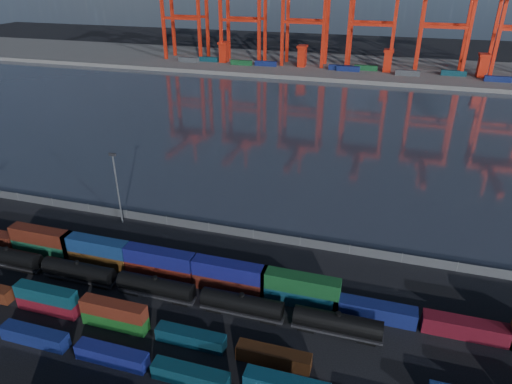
# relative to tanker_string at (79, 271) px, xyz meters

# --- Properties ---
(ground) EXTENTS (700.00, 700.00, 0.00)m
(ground) POSITION_rel_tanker_string_xyz_m (25.93, -5.12, -2.17)
(ground) COLOR black
(ground) RESTS_ON ground
(harbor_water) EXTENTS (700.00, 700.00, 0.00)m
(harbor_water) POSITION_rel_tanker_string_xyz_m (25.93, 99.88, -2.17)
(harbor_water) COLOR #2A303D
(harbor_water) RESTS_ON ground
(far_quay) EXTENTS (700.00, 70.00, 2.00)m
(far_quay) POSITION_rel_tanker_string_xyz_m (25.93, 204.88, -1.17)
(far_quay) COLOR #514F4C
(far_quay) RESTS_ON ground
(container_row_south) EXTENTS (125.95, 2.25, 4.79)m
(container_row_south) POSITION_rel_tanker_string_xyz_m (9.27, -14.81, -0.54)
(container_row_south) COLOR #37393C
(container_row_south) RESTS_ON ground
(container_row_mid) EXTENTS (127.43, 2.22, 4.72)m
(container_row_mid) POSITION_rel_tanker_string_xyz_m (14.60, -8.29, -0.27)
(container_row_mid) COLOR #484A4E
(container_row_mid) RESTS_ON ground
(container_row_north) EXTENTS (143.04, 2.68, 5.71)m
(container_row_north) POSITION_rel_tanker_string_xyz_m (17.33, 5.50, 0.26)
(container_row_north) COLOR navy
(container_row_north) RESTS_ON ground
(tanker_string) EXTENTS (107.10, 3.03, 4.33)m
(tanker_string) POSITION_rel_tanker_string_xyz_m (0.00, 0.00, 0.00)
(tanker_string) COLOR black
(tanker_string) RESTS_ON ground
(waterfront_fence) EXTENTS (160.12, 0.12, 2.20)m
(waterfront_fence) POSITION_rel_tanker_string_xyz_m (25.93, 22.88, -1.17)
(waterfront_fence) COLOR #595B5E
(waterfront_fence) RESTS_ON ground
(yard_light_mast) EXTENTS (1.60, 0.40, 16.60)m
(yard_light_mast) POSITION_rel_tanker_string_xyz_m (-4.07, 20.88, 7.12)
(yard_light_mast) COLOR slate
(yard_light_mast) RESTS_ON ground
(quay_containers) EXTENTS (172.58, 10.99, 2.60)m
(quay_containers) POSITION_rel_tanker_string_xyz_m (14.93, 190.35, 1.13)
(quay_containers) COLOR navy
(quay_containers) RESTS_ON far_quay
(straddle_carriers) EXTENTS (140.00, 7.00, 11.10)m
(straddle_carriers) POSITION_rel_tanker_string_xyz_m (23.43, 194.88, 5.65)
(straddle_carriers) COLOR red
(straddle_carriers) RESTS_ON far_quay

